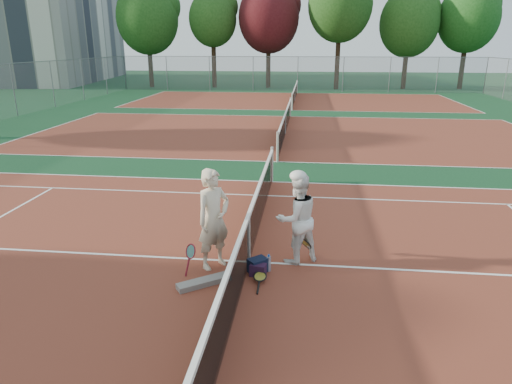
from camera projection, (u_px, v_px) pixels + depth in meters
ground at (249, 262)px, 8.92m from camera, size 130.00×130.00×0.00m
court_main at (249, 262)px, 8.92m from camera, size 23.77×10.97×0.01m
court_far_a at (285, 134)px, 21.67m from camera, size 23.77×10.97×0.01m
court_far_b at (295, 100)px, 34.42m from camera, size 23.77×10.97×0.01m
net_main at (249, 238)px, 8.76m from camera, size 0.10×10.98×1.02m
net_far_a at (285, 123)px, 21.51m from camera, size 0.10×10.98×1.02m
net_far_b at (295, 94)px, 34.27m from camera, size 0.10×10.98×1.02m
fence_back at (298, 74)px, 40.58m from camera, size 32.00×0.06×3.00m
apartment_block at (52, 12)px, 51.19m from camera, size 12.96×23.18×15.00m
player_a at (213, 219)px, 8.46m from camera, size 0.81×0.83×1.93m
player_b at (297, 219)px, 8.70m from camera, size 1.09×1.02×1.77m
racket_red at (191, 259)px, 8.38m from camera, size 0.35×0.33×0.58m
racket_black_held at (306, 250)px, 8.82m from camera, size 0.45×0.45×0.51m
racket_spare at (260, 278)px, 8.16m from camera, size 0.27×0.60×0.14m
sports_bag_navy at (258, 265)px, 8.49m from camera, size 0.41×0.40×0.27m
sports_bag_purple at (258, 270)px, 8.36m from camera, size 0.31×0.24×0.23m
net_cover_canvas at (204, 282)px, 8.06m from camera, size 0.92×0.76×0.10m
water_bottle at (269, 264)px, 8.52m from camera, size 0.09×0.09×0.30m
tree_back_0 at (147, 18)px, 43.22m from camera, size 5.83×5.83×9.74m
tree_back_1 at (213, 19)px, 42.93m from camera, size 4.49×4.49×8.90m
tree_back_maroon at (269, 18)px, 42.59m from camera, size 5.68×5.68×9.69m
tree_back_3 at (340, 5)px, 40.79m from camera, size 5.77×5.77×10.75m
tree_back_4 at (409, 23)px, 41.48m from camera, size 5.33×5.33×8.95m
tree_back_5 at (469, 18)px, 41.33m from camera, size 5.39×5.39×9.43m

